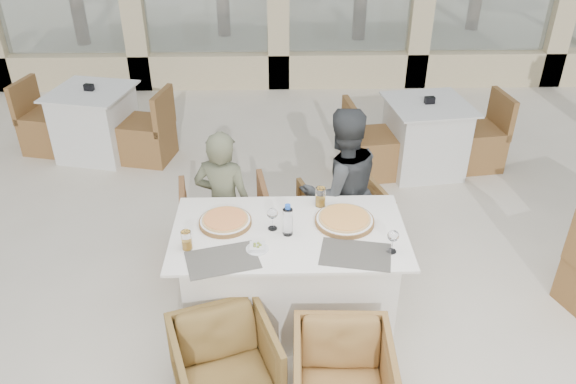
{
  "coord_description": "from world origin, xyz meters",
  "views": [
    {
      "loc": [
        -0.06,
        -3.16,
        2.98
      ],
      "look_at": [
        0.02,
        0.27,
        0.9
      ],
      "focal_mm": 35.0,
      "sensor_mm": 36.0,
      "label": 1
    }
  ],
  "objects_px": {
    "armchair_far_right": "(343,217)",
    "pizza_right": "(345,220)",
    "dining_table": "(289,275)",
    "bg_table_a": "(96,123)",
    "pizza_left": "(225,221)",
    "beer_glass_right": "(320,197)",
    "armchair_far_left": "(226,224)",
    "wine_glass_centre": "(272,218)",
    "wine_glass_corner": "(393,240)",
    "armchair_near_right": "(342,376)",
    "olive_dish": "(257,247)",
    "beer_glass_left": "(187,240)",
    "bg_table_b": "(424,137)",
    "water_bottle": "(288,220)",
    "diner_right": "(341,190)",
    "armchair_near_left": "(225,366)",
    "diner_left": "(224,205)"
  },
  "relations": [
    {
      "from": "armchair_far_right",
      "to": "pizza_right",
      "type": "bearing_deg",
      "value": 65.57
    },
    {
      "from": "dining_table",
      "to": "bg_table_a",
      "type": "relative_size",
      "value": 0.98
    },
    {
      "from": "pizza_left",
      "to": "beer_glass_right",
      "type": "relative_size",
      "value": 2.49
    },
    {
      "from": "armchair_far_left",
      "to": "armchair_far_right",
      "type": "xyz_separation_m",
      "value": [
        0.99,
        0.14,
        -0.04
      ]
    },
    {
      "from": "wine_glass_centre",
      "to": "beer_glass_right",
      "type": "distance_m",
      "value": 0.45
    },
    {
      "from": "armchair_far_left",
      "to": "armchair_far_right",
      "type": "bearing_deg",
      "value": 179.54
    },
    {
      "from": "wine_glass_corner",
      "to": "armchair_near_right",
      "type": "bearing_deg",
      "value": -121.69
    },
    {
      "from": "wine_glass_centre",
      "to": "olive_dish",
      "type": "xyz_separation_m",
      "value": [
        -0.1,
        -0.23,
        -0.07
      ]
    },
    {
      "from": "dining_table",
      "to": "beer_glass_left",
      "type": "height_order",
      "value": "beer_glass_left"
    },
    {
      "from": "beer_glass_right",
      "to": "bg_table_b",
      "type": "relative_size",
      "value": 0.09
    },
    {
      "from": "dining_table",
      "to": "armchair_far_right",
      "type": "height_order",
      "value": "dining_table"
    },
    {
      "from": "water_bottle",
      "to": "beer_glass_left",
      "type": "distance_m",
      "value": 0.68
    },
    {
      "from": "dining_table",
      "to": "olive_dish",
      "type": "height_order",
      "value": "olive_dish"
    },
    {
      "from": "armchair_far_left",
      "to": "diner_right",
      "type": "height_order",
      "value": "diner_right"
    },
    {
      "from": "armchair_near_left",
      "to": "wine_glass_corner",
      "type": "bearing_deg",
      "value": 5.65
    },
    {
      "from": "armchair_far_left",
      "to": "diner_right",
      "type": "distance_m",
      "value": 1.0
    },
    {
      "from": "armchair_far_left",
      "to": "beer_glass_left",
      "type": "bearing_deg",
      "value": 71.45
    },
    {
      "from": "armchair_far_right",
      "to": "diner_right",
      "type": "height_order",
      "value": "diner_right"
    },
    {
      "from": "bg_table_a",
      "to": "bg_table_b",
      "type": "height_order",
      "value": "same"
    },
    {
      "from": "pizza_right",
      "to": "wine_glass_corner",
      "type": "relative_size",
      "value": 2.24
    },
    {
      "from": "armchair_far_left",
      "to": "wine_glass_corner",
      "type": "bearing_deg",
      "value": 131.5
    },
    {
      "from": "diner_left",
      "to": "armchair_far_right",
      "type": "bearing_deg",
      "value": -148.88
    },
    {
      "from": "beer_glass_right",
      "to": "bg_table_b",
      "type": "bearing_deg",
      "value": 56.53
    },
    {
      "from": "armchair_near_left",
      "to": "bg_table_a",
      "type": "height_order",
      "value": "bg_table_a"
    },
    {
      "from": "diner_left",
      "to": "beer_glass_left",
      "type": "bearing_deg",
      "value": 90.57
    },
    {
      "from": "wine_glass_corner",
      "to": "bg_table_a",
      "type": "distance_m",
      "value": 4.05
    },
    {
      "from": "armchair_far_right",
      "to": "diner_right",
      "type": "relative_size",
      "value": 0.47
    },
    {
      "from": "wine_glass_centre",
      "to": "armchair_near_right",
      "type": "xyz_separation_m",
      "value": [
        0.41,
        -0.86,
        -0.59
      ]
    },
    {
      "from": "wine_glass_centre",
      "to": "armchair_far_right",
      "type": "distance_m",
      "value": 1.17
    },
    {
      "from": "armchair_near_right",
      "to": "pizza_right",
      "type": "bearing_deg",
      "value": 86.6
    },
    {
      "from": "pizza_right",
      "to": "armchair_near_left",
      "type": "distance_m",
      "value": 1.26
    },
    {
      "from": "beer_glass_left",
      "to": "diner_right",
      "type": "height_order",
      "value": "diner_right"
    },
    {
      "from": "armchair_far_right",
      "to": "bg_table_b",
      "type": "xyz_separation_m",
      "value": [
        1.02,
        1.36,
        0.09
      ]
    },
    {
      "from": "wine_glass_centre",
      "to": "bg_table_a",
      "type": "height_order",
      "value": "wine_glass_centre"
    },
    {
      "from": "bg_table_a",
      "to": "diner_left",
      "type": "bearing_deg",
      "value": -40.24
    },
    {
      "from": "beer_glass_right",
      "to": "armchair_far_right",
      "type": "distance_m",
      "value": 0.81
    },
    {
      "from": "armchair_near_right",
      "to": "beer_glass_left",
      "type": "bearing_deg",
      "value": 148.46
    },
    {
      "from": "diner_right",
      "to": "dining_table",
      "type": "bearing_deg",
      "value": 39.88
    },
    {
      "from": "water_bottle",
      "to": "pizza_right",
      "type": "bearing_deg",
      "value": 17.41
    },
    {
      "from": "dining_table",
      "to": "diner_left",
      "type": "bearing_deg",
      "value": 131.28
    },
    {
      "from": "armchair_far_left",
      "to": "diner_right",
      "type": "relative_size",
      "value": 0.53
    },
    {
      "from": "pizza_right",
      "to": "bg_table_a",
      "type": "xyz_separation_m",
      "value": [
        -2.48,
        2.6,
        -0.41
      ]
    },
    {
      "from": "armchair_far_left",
      "to": "armchair_near_right",
      "type": "bearing_deg",
      "value": 108.91
    },
    {
      "from": "armchair_near_right",
      "to": "water_bottle",
      "type": "bearing_deg",
      "value": 113.5
    },
    {
      "from": "wine_glass_corner",
      "to": "bg_table_b",
      "type": "distance_m",
      "value": 2.66
    },
    {
      "from": "diner_right",
      "to": "bg_table_a",
      "type": "relative_size",
      "value": 0.85
    },
    {
      "from": "wine_glass_corner",
      "to": "bg_table_a",
      "type": "relative_size",
      "value": 0.11
    },
    {
      "from": "armchair_far_left",
      "to": "bg_table_b",
      "type": "xyz_separation_m",
      "value": [
        2.01,
        1.51,
        0.05
      ]
    },
    {
      "from": "dining_table",
      "to": "beer_glass_right",
      "type": "xyz_separation_m",
      "value": [
        0.24,
        0.32,
        0.46
      ]
    },
    {
      "from": "bg_table_b",
      "to": "wine_glass_centre",
      "type": "bearing_deg",
      "value": -133.86
    }
  ]
}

